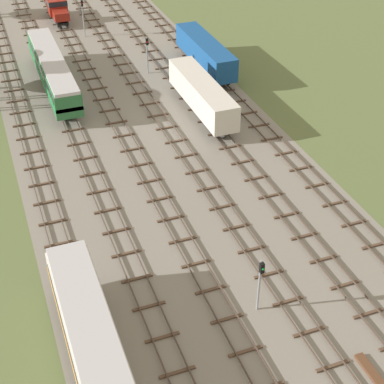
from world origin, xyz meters
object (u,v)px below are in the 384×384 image
Objects in this scene: signal_post_nearest at (260,279)px; signal_post_mid at (83,13)px; passenger_coach_far_left_nearest at (105,382)px; signal_post_near at (147,51)px; freight_boxcar_centre_right_near at (202,94)px; diesel_railcar_left_midfar at (53,70)px; shunter_loco_centre_left_far at (57,8)px; freight_boxcar_right_mid at (205,52)px.

signal_post_nearest is 56.57m from signal_post_mid.
signal_post_near is at bearing 70.09° from passenger_coach_far_left_nearest.
signal_post_mid is at bearing 106.99° from signal_post_near.
passenger_coach_far_left_nearest is at bearing -100.94° from signal_post_mid.
freight_boxcar_centre_right_near is 0.68× the size of diesel_railcar_left_midfar.
passenger_coach_far_left_nearest reaches higher than shunter_loco_centre_left_far.
shunter_loco_centre_left_far is (9.39, 68.64, -0.60)m from passenger_coach_far_left_nearest.
signal_post_nearest is at bearing -106.52° from freight_boxcar_right_mid.
shunter_loco_centre_left_far is (-9.39, 35.80, -0.44)m from freight_boxcar_centre_right_near.
signal_post_mid is (2.35, -7.92, 1.36)m from shunter_loco_centre_left_far.
signal_post_near is at bearing 100.65° from freight_boxcar_centre_right_near.
signal_post_mid is (-4.69, 15.37, 0.38)m from signal_post_near.
freight_boxcar_right_mid is at bearing 61.78° from passenger_coach_far_left_nearest.
shunter_loco_centre_left_far is at bearing 78.96° from diesel_railcar_left_midfar.
freight_boxcar_right_mid is 20.66m from signal_post_mid.
signal_post_nearest reaches higher than freight_boxcar_centre_right_near.
passenger_coach_far_left_nearest is 48.24m from signal_post_near.
shunter_loco_centre_left_far is 1.82× the size of signal_post_near.
signal_post_nearest reaches higher than diesel_railcar_left_midfar.
shunter_loco_centre_left_far is 24.35m from signal_post_near.
freight_boxcar_centre_right_near is 28.77m from signal_post_mid.
passenger_coach_far_left_nearest is 1.57× the size of freight_boxcar_right_mid.
signal_post_near reaches higher than passenger_coach_far_left_nearest.
diesel_railcar_left_midfar is (4.69, 44.58, -0.02)m from passenger_coach_far_left_nearest.
signal_post_mid reaches higher than freight_boxcar_centre_right_near.
passenger_coach_far_left_nearest and diesel_railcar_left_midfar have the same top height.
freight_boxcar_right_mid is at bearing -2.55° from diesel_railcar_left_midfar.
passenger_coach_far_left_nearest is 4.73× the size of signal_post_near.
passenger_coach_far_left_nearest is at bearing -119.77° from freight_boxcar_centre_right_near.
signal_post_mid is (7.04, 16.14, 0.77)m from diesel_railcar_left_midfar.
signal_post_nearest is at bearing -87.92° from shunter_loco_centre_left_far.
signal_post_mid reaches higher than diesel_railcar_left_midfar.
signal_post_nearest is (11.73, 4.16, 0.32)m from passenger_coach_far_left_nearest.
diesel_railcar_left_midfar is 3.87× the size of signal_post_mid.
signal_post_mid reaches higher than freight_boxcar_right_mid.
signal_post_nearest is at bearing -90.00° from signal_post_mid.
freight_boxcar_centre_right_near is 11.87m from freight_boxcar_right_mid.
freight_boxcar_centre_right_near is at bearing -113.29° from freight_boxcar_right_mid.
freight_boxcar_centre_right_near is 1.65× the size of shunter_loco_centre_left_far.
diesel_railcar_left_midfar is 2.42× the size of shunter_loco_centre_left_far.
shunter_loco_centre_left_far is at bearing 104.70° from freight_boxcar_centre_right_near.
freight_boxcar_centre_right_near is at bearing -39.81° from diesel_railcar_left_midfar.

